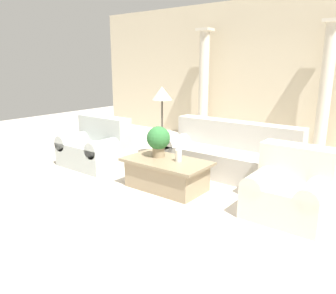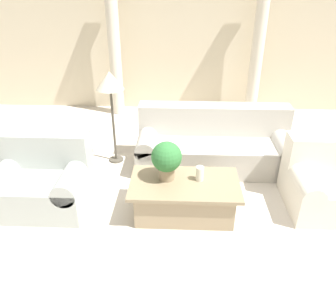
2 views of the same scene
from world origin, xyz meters
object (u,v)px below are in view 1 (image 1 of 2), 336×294
Objects in this scene: sofa_long at (230,154)px; floor_lamp at (162,97)px; loveseat at (96,146)px; coffee_table at (167,174)px; potted_plant at (158,139)px; armchair at (290,188)px.

floor_lamp reaches higher than sofa_long.
loveseat is 1.77m from coffee_table.
potted_plant reaches higher than loveseat.
potted_plant is at bearing -120.48° from sofa_long.
armchair is at bearing -35.92° from sofa_long.
sofa_long is 1.59m from armchair.
armchair is at bearing 1.56° from loveseat.
loveseat reaches higher than armchair.
sofa_long reaches higher than coffee_table.
armchair is at bearing 4.96° from potted_plant.
sofa_long is at bearing 59.52° from potted_plant.
floor_lamp reaches higher than loveseat.
loveseat is at bearing -178.44° from armchair.
sofa_long is at bearing 69.73° from coffee_table.
loveseat is 0.80× the size of floor_lamp.
loveseat is 1.54m from floor_lamp.
sofa_long is 1.26m from coffee_table.
coffee_table is at bearing -110.27° from sofa_long.
floor_lamp is (-0.84, 1.14, 0.50)m from potted_plant.
potted_plant is (-0.65, -1.10, 0.37)m from sofa_long.
coffee_table is at bearing -171.94° from armchair.
potted_plant is (1.54, -0.07, 0.36)m from loveseat.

